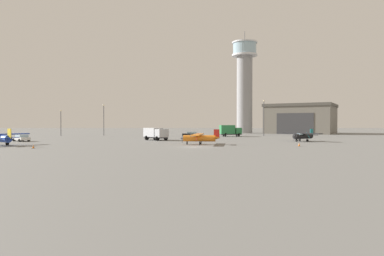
# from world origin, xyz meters

# --- Properties ---
(ground_plane) EXTENTS (400.00, 400.00, 0.00)m
(ground_plane) POSITION_xyz_m (0.00, 0.00, 0.00)
(ground_plane) COLOR slate
(control_tower) EXTENTS (9.32, 9.32, 37.83)m
(control_tower) POSITION_xyz_m (19.23, 73.77, 19.32)
(control_tower) COLOR gray
(control_tower) RESTS_ON ground_plane
(hangar) EXTENTS (29.73, 28.82, 10.41)m
(hangar) POSITION_xyz_m (38.86, 69.21, 5.23)
(hangar) COLOR #6B665B
(hangar) RESTS_ON ground_plane
(airplane_black) EXTENTS (6.60, 7.68, 2.53)m
(airplane_black) POSITION_xyz_m (22.32, 15.94, 1.18)
(airplane_black) COLOR black
(airplane_black) RESTS_ON ground_plane
(airplane_blue) EXTENTS (7.50, 8.56, 2.86)m
(airplane_blue) POSITION_xyz_m (-32.18, 3.04, 1.33)
(airplane_blue) COLOR #2847A8
(airplane_blue) RESTS_ON ground_plane
(airplane_orange) EXTENTS (7.10, 9.06, 2.66)m
(airplane_orange) POSITION_xyz_m (1.01, 5.79, 1.24)
(airplane_orange) COLOR orange
(airplane_orange) RESTS_ON ground_plane
(truck_box_silver) EXTENTS (5.86, 6.08, 2.67)m
(truck_box_silver) POSITION_xyz_m (-8.28, 20.70, 1.54)
(truck_box_silver) COLOR #38383D
(truck_box_silver) RESTS_ON ground_plane
(truck_box_green) EXTENTS (6.19, 3.73, 3.15)m
(truck_box_green) POSITION_xyz_m (10.14, 41.04, 1.71)
(truck_box_green) COLOR #38383D
(truck_box_green) RESTS_ON ground_plane
(car_white) EXTENTS (4.51, 4.32, 1.37)m
(car_white) POSITION_xyz_m (-35.11, 15.93, 0.74)
(car_white) COLOR white
(car_white) RESTS_ON ground_plane
(car_black) EXTENTS (4.79, 2.71, 1.37)m
(car_black) POSITION_xyz_m (-0.52, 39.52, 0.74)
(car_black) COLOR black
(car_black) RESTS_ON ground_plane
(light_post_west) EXTENTS (0.44, 0.44, 10.34)m
(light_post_west) POSITION_xyz_m (20.36, 44.88, 6.03)
(light_post_west) COLOR #38383D
(light_post_west) RESTS_ON ground_plane
(light_post_east) EXTENTS (0.44, 0.44, 7.57)m
(light_post_east) POSITION_xyz_m (-38.37, 45.38, 4.58)
(light_post_east) COLOR #38383D
(light_post_east) RESTS_ON ground_plane
(light_post_north) EXTENTS (0.44, 0.44, 9.25)m
(light_post_north) POSITION_xyz_m (-26.78, 48.73, 5.47)
(light_post_north) COLOR #38383D
(light_post_north) RESTS_ON ground_plane
(traffic_cone_near_left) EXTENTS (0.36, 0.36, 0.60)m
(traffic_cone_near_left) POSITION_xyz_m (-23.86, -3.11, 0.29)
(traffic_cone_near_left) COLOR black
(traffic_cone_near_left) RESTS_ON ground_plane
(traffic_cone_near_right) EXTENTS (0.36, 0.36, 0.61)m
(traffic_cone_near_right) POSITION_xyz_m (16.99, 1.55, 0.30)
(traffic_cone_near_right) COLOR black
(traffic_cone_near_right) RESTS_ON ground_plane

